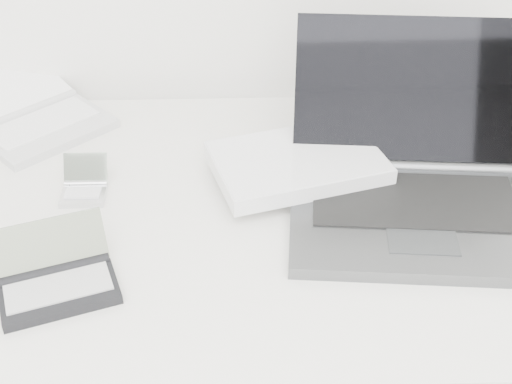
{
  "coord_description": "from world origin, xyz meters",
  "views": [
    {
      "loc": [
        -0.06,
        0.54,
        1.5
      ],
      "look_at": [
        -0.03,
        1.51,
        0.79
      ],
      "focal_mm": 50.0,
      "sensor_mm": 36.0,
      "label": 1
    }
  ],
  "objects_px": {
    "netbook_open_white": "(35,118)",
    "palmtop_charcoal": "(57,281)",
    "desk": "(272,226)",
    "laptop_large": "(378,175)"
  },
  "relations": [
    {
      "from": "netbook_open_white",
      "to": "palmtop_charcoal",
      "type": "height_order",
      "value": "palmtop_charcoal"
    },
    {
      "from": "desk",
      "to": "palmtop_charcoal",
      "type": "distance_m",
      "value": 0.4
    },
    {
      "from": "laptop_large",
      "to": "netbook_open_white",
      "type": "height_order",
      "value": "laptop_large"
    },
    {
      "from": "desk",
      "to": "netbook_open_white",
      "type": "distance_m",
      "value": 0.57
    },
    {
      "from": "netbook_open_white",
      "to": "palmtop_charcoal",
      "type": "relative_size",
      "value": 1.91
    },
    {
      "from": "desk",
      "to": "laptop_large",
      "type": "bearing_deg",
      "value": 7.54
    },
    {
      "from": "palmtop_charcoal",
      "to": "desk",
      "type": "bearing_deg",
      "value": 11.8
    },
    {
      "from": "netbook_open_white",
      "to": "palmtop_charcoal",
      "type": "bearing_deg",
      "value": -116.8
    },
    {
      "from": "laptop_large",
      "to": "netbook_open_white",
      "type": "relative_size",
      "value": 1.53
    },
    {
      "from": "netbook_open_white",
      "to": "laptop_large",
      "type": "bearing_deg",
      "value": -64.72
    }
  ]
}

